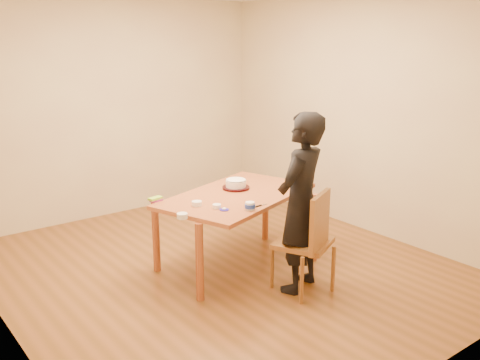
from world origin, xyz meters
TOP-DOWN VIEW (x-y plane):
  - room_shell at (0.00, 0.34)m, footprint 4.00×4.50m
  - dining_table at (0.15, -0.05)m, footprint 1.75×1.35m
  - dining_chair at (0.30, -0.82)m, footprint 0.60×0.60m
  - cake_plate at (0.26, 0.11)m, footprint 0.27×0.27m
  - cake at (0.26, 0.11)m, footprint 0.20×0.20m
  - frosting_dome at (0.26, 0.11)m, footprint 0.20×0.20m
  - frosting_tub at (-0.05, -0.51)m, footprint 0.08×0.08m
  - frosting_lid at (-0.24, -0.37)m, footprint 0.09×0.09m
  - frosting_dollop at (-0.24, -0.37)m, footprint 0.04×0.04m
  - ramekin_green at (-0.26, -0.29)m, footprint 0.08×0.08m
  - ramekin_yellow at (-0.36, -0.12)m, footprint 0.09×0.09m
  - ramekin_multi at (-0.64, -0.34)m, footprint 0.09×0.09m
  - candy_box_pink at (-0.58, 0.23)m, footprint 0.12×0.06m
  - candy_box_green at (-0.59, 0.23)m, footprint 0.14×0.09m
  - spatula at (0.02, -0.48)m, footprint 0.18×0.02m
  - person at (0.30, -0.78)m, footprint 0.69×0.57m

SIDE VIEW (x-z plane):
  - dining_chair at x=0.30m, z-range 0.43..0.47m
  - dining_table at x=0.15m, z-range 0.71..0.75m
  - frosting_lid at x=-0.24m, z-range 0.75..0.76m
  - spatula at x=0.02m, z-range 0.75..0.76m
  - candy_box_pink at x=-0.58m, z-range 0.75..0.77m
  - cake_plate at x=0.26m, z-range 0.75..0.77m
  - frosting_dollop at x=-0.24m, z-range 0.76..0.77m
  - ramekin_green at x=-0.26m, z-range 0.75..0.79m
  - ramekin_yellow at x=-0.36m, z-range 0.75..0.79m
  - ramekin_multi at x=-0.64m, z-range 0.75..0.79m
  - candy_box_green at x=-0.59m, z-range 0.77..0.79m
  - frosting_tub at x=-0.05m, z-range 0.75..0.82m
  - cake at x=0.26m, z-range 0.77..0.83m
  - person at x=0.30m, z-range 0.00..1.62m
  - frosting_dome at x=0.26m, z-range 0.83..0.86m
  - room_shell at x=0.00m, z-range 0.00..2.70m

